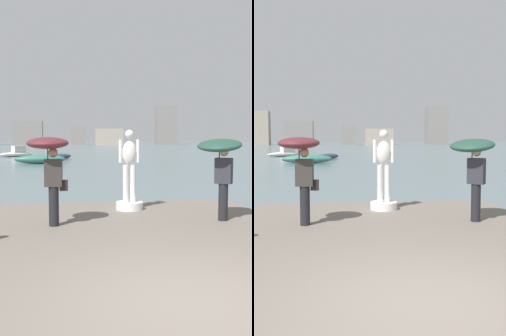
% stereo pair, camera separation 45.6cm
% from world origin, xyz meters
% --- Properties ---
extents(ground_plane, '(400.00, 400.00, 0.00)m').
position_xyz_m(ground_plane, '(0.00, 40.00, 0.00)').
color(ground_plane, slate).
extents(pier, '(6.88, 10.53, 0.40)m').
position_xyz_m(pier, '(0.00, 2.26, 0.20)').
color(pier, '#70665B').
rests_on(pier, ground).
extents(statue_white_figure, '(0.73, 0.73, 2.16)m').
position_xyz_m(statue_white_figure, '(0.12, 6.13, 1.17)').
color(statue_white_figure, white).
rests_on(statue_white_figure, pier).
extents(onlooker_left, '(0.97, 0.98, 1.99)m').
position_xyz_m(onlooker_left, '(-1.91, 4.41, 1.92)').
color(onlooker_left, black).
rests_on(onlooker_left, pier).
extents(onlooker_right, '(1.47, 1.47, 1.99)m').
position_xyz_m(onlooker_right, '(2.04, 4.47, 1.94)').
color(onlooker_right, black).
rests_on(onlooker_right, pier).
extents(boat_near, '(4.38, 4.52, 1.36)m').
position_xyz_m(boat_near, '(-8.01, 46.48, 0.46)').
color(boat_near, silver).
rests_on(boat_near, ground).
extents(boat_mid, '(2.93, 3.58, 0.61)m').
position_xyz_m(boat_mid, '(-2.43, 39.52, 0.31)').
color(boat_mid, '#2D384C').
rests_on(boat_mid, ground).
extents(boat_leftward, '(4.67, 1.63, 0.82)m').
position_xyz_m(boat_leftward, '(-4.13, 32.22, 0.41)').
color(boat_leftward, '#336B5B').
rests_on(boat_leftward, ground).
extents(distant_skyline, '(69.65, 11.02, 13.17)m').
position_xyz_m(distant_skyline, '(1.00, 131.86, 4.75)').
color(distant_skyline, gray).
rests_on(distant_skyline, ground).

